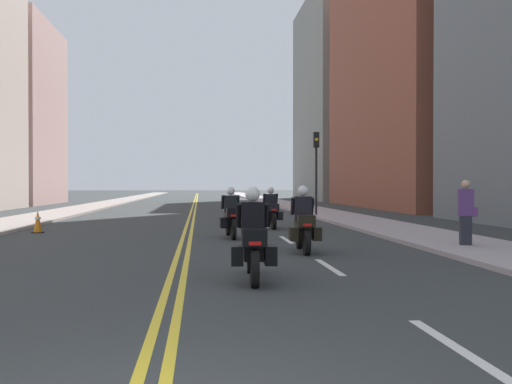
# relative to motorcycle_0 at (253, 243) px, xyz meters

# --- Properties ---
(ground_plane) EXTENTS (264.00, 264.00, 0.00)m
(ground_plane) POSITION_rel_motorcycle_0_xyz_m (-1.33, 41.59, -0.65)
(ground_plane) COLOR #323738
(sidewalk_left) EXTENTS (2.88, 144.00, 0.12)m
(sidewalk_left) POSITION_rel_motorcycle_0_xyz_m (-8.82, 41.59, -0.59)
(sidewalk_left) COLOR gray
(sidewalk_left) RESTS_ON ground
(sidewalk_right) EXTENTS (2.88, 144.00, 0.12)m
(sidewalk_right) POSITION_rel_motorcycle_0_xyz_m (6.16, 41.59, -0.59)
(sidewalk_right) COLOR #A5999E
(sidewalk_right) RESTS_ON ground
(centreline_yellow_inner) EXTENTS (0.12, 132.00, 0.01)m
(centreline_yellow_inner) POSITION_rel_motorcycle_0_xyz_m (-1.45, 41.59, -0.65)
(centreline_yellow_inner) COLOR yellow
(centreline_yellow_inner) RESTS_ON ground
(centreline_yellow_outer) EXTENTS (0.12, 132.00, 0.01)m
(centreline_yellow_outer) POSITION_rel_motorcycle_0_xyz_m (-1.21, 41.59, -0.65)
(centreline_yellow_outer) COLOR yellow
(centreline_yellow_outer) RESTS_ON ground
(lane_dashes_white) EXTENTS (0.14, 56.40, 0.01)m
(lane_dashes_white) POSITION_rel_motorcycle_0_xyz_m (1.70, 22.59, -0.65)
(lane_dashes_white) COLOR silver
(lane_dashes_white) RESTS_ON ground
(building_right_1) EXTENTS (7.91, 21.97, 27.95)m
(building_right_1) POSITION_rel_motorcycle_0_xyz_m (14.88, 32.50, 13.33)
(building_right_1) COLOR brown
(building_right_1) RESTS_ON ground
(building_left_2) EXTENTS (7.50, 12.21, 15.56)m
(building_left_2) POSITION_rel_motorcycle_0_xyz_m (-17.33, 42.74, 7.13)
(building_left_2) COLOR tan
(building_left_2) RESTS_ON ground
(building_right_2) EXTENTS (8.06, 18.42, 22.47)m
(building_right_2) POSITION_rel_motorcycle_0_xyz_m (14.95, 55.63, 10.58)
(building_right_2) COLOR gray
(building_right_2) RESTS_ON ground
(motorcycle_0) EXTENTS (0.78, 2.27, 1.63)m
(motorcycle_0) POSITION_rel_motorcycle_0_xyz_m (0.00, 0.00, 0.00)
(motorcycle_0) COLOR black
(motorcycle_0) RESTS_ON ground
(motorcycle_1) EXTENTS (0.78, 2.10, 1.65)m
(motorcycle_1) POSITION_rel_motorcycle_0_xyz_m (1.63, 4.20, 0.01)
(motorcycle_1) COLOR black
(motorcycle_1) RESTS_ON ground
(motorcycle_2) EXTENTS (0.78, 2.27, 1.60)m
(motorcycle_2) POSITION_rel_motorcycle_0_xyz_m (0.06, 8.36, 0.01)
(motorcycle_2) COLOR black
(motorcycle_2) RESTS_ON ground
(motorcycle_3) EXTENTS (0.77, 2.19, 1.58)m
(motorcycle_3) POSITION_rel_motorcycle_0_xyz_m (1.80, 12.30, -0.01)
(motorcycle_3) COLOR black
(motorcycle_3) RESTS_ON ground
(traffic_cone_1) EXTENTS (0.36, 0.36, 0.80)m
(traffic_cone_1) POSITION_rel_motorcycle_0_xyz_m (-6.51, 10.99, -0.25)
(traffic_cone_1) COLOR black
(traffic_cone_1) RESTS_ON ground
(traffic_light_near) EXTENTS (0.28, 0.38, 4.40)m
(traffic_light_near) POSITION_rel_motorcycle_0_xyz_m (5.12, 20.23, 2.41)
(traffic_light_near) COLOR black
(traffic_light_near) RESTS_ON ground
(pedestrian_0) EXTENTS (0.50, 0.28, 1.79)m
(pedestrian_0) POSITION_rel_motorcycle_0_xyz_m (5.90, 4.45, 0.28)
(pedestrian_0) COLOR #23252E
(pedestrian_0) RESTS_ON ground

